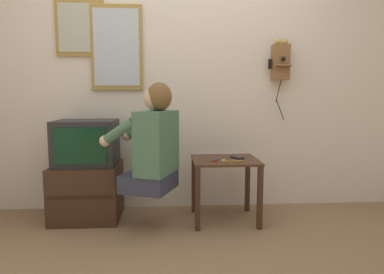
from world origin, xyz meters
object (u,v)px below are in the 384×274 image
object	(u,v)px
television	(86,143)
person	(153,143)
toothbrush	(231,161)
framed_picture	(80,28)
cell_phone_spare	(237,157)
cell_phone_held	(215,160)
wall_phone_antique	(280,61)
wall_mirror	(117,48)

from	to	relation	value
television	person	bearing A→B (deg)	-26.97
person	toothbrush	world-z (taller)	person
framed_picture	toothbrush	xyz separation A→B (m)	(1.30, -0.52, -1.14)
cell_phone_spare	cell_phone_held	bearing A→B (deg)	169.64
television	toothbrush	bearing A→B (deg)	-12.45
person	framed_picture	xyz separation A→B (m)	(-0.67, 0.55, 0.97)
cell_phone_held	toothbrush	size ratio (longest dim) A/B	0.73
television	wall_phone_antique	world-z (taller)	wall_phone_antique
framed_picture	person	bearing A→B (deg)	-39.44
television	wall_mirror	xyz separation A→B (m)	(0.24, 0.25, 0.84)
cell_phone_held	television	bearing A→B (deg)	178.73
person	wall_mirror	size ratio (longest dim) A/B	1.12
wall_mirror	wall_phone_antique	bearing A→B (deg)	-1.57
television	wall_phone_antique	distance (m)	1.91
wall_mirror	cell_phone_spare	distance (m)	1.47
cell_phone_held	framed_picture	bearing A→B (deg)	167.95
wall_mirror	television	bearing A→B (deg)	-134.09
wall_phone_antique	framed_picture	world-z (taller)	framed_picture
television	cell_phone_spare	world-z (taller)	television
television	wall_phone_antique	size ratio (longest dim) A/B	0.68
wall_phone_antique	framed_picture	bearing A→B (deg)	178.61
wall_phone_antique	toothbrush	xyz separation A→B (m)	(-0.54, -0.48, -0.85)
cell_phone_spare	wall_phone_antique	bearing A→B (deg)	1.61
television	cell_phone_spare	distance (m)	1.31
wall_mirror	toothbrush	size ratio (longest dim) A/B	4.25
wall_mirror	cell_phone_held	distance (m)	1.36
television	toothbrush	size ratio (longest dim) A/B	2.85
television	cell_phone_held	bearing A→B (deg)	-10.06
person	framed_picture	distance (m)	1.31
cell_phone_held	toothbrush	world-z (taller)	toothbrush
toothbrush	wall_phone_antique	bearing A→B (deg)	-51.47
person	wall_mirror	distance (m)	1.03
framed_picture	cell_phone_spare	xyz separation A→B (m)	(1.38, -0.36, -1.14)
cell_phone_held	toothbrush	distance (m)	0.15
television	wall_mirror	size ratio (longest dim) A/B	0.67
cell_phone_spare	toothbrush	size ratio (longest dim) A/B	0.76
wall_phone_antique	television	bearing A→B (deg)	-173.22
wall_mirror	cell_phone_held	bearing A→B (deg)	-27.60
person	toothbrush	distance (m)	0.65
person	cell_phone_spare	bearing A→B (deg)	-52.70
cell_phone_spare	framed_picture	bearing A→B (deg)	132.34
cell_phone_held	wall_phone_antique	bearing A→B (deg)	39.99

